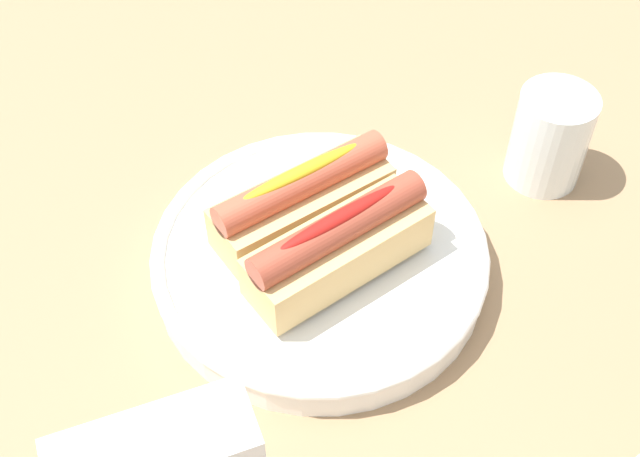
# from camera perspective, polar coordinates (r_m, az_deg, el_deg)

# --- Properties ---
(ground_plane) EXTENTS (2.40, 2.40, 0.00)m
(ground_plane) POSITION_cam_1_polar(r_m,az_deg,el_deg) (0.69, -1.09, -2.70)
(ground_plane) COLOR #9E7A56
(serving_bowl) EXTENTS (0.27, 0.27, 0.03)m
(serving_bowl) POSITION_cam_1_polar(r_m,az_deg,el_deg) (0.67, 0.00, -2.00)
(serving_bowl) COLOR white
(serving_bowl) RESTS_ON ground_plane
(hotdog_front) EXTENTS (0.15, 0.07, 0.06)m
(hotdog_front) POSITION_cam_1_polar(r_m,az_deg,el_deg) (0.65, -1.24, 2.02)
(hotdog_front) COLOR #DBB270
(hotdog_front) RESTS_ON serving_bowl
(hotdog_back) EXTENTS (0.16, 0.07, 0.06)m
(hotdog_back) POSITION_cam_1_polar(r_m,az_deg,el_deg) (0.62, 1.30, -1.17)
(hotdog_back) COLOR #DBB270
(hotdog_back) RESTS_ON serving_bowl
(water_glass) EXTENTS (0.07, 0.07, 0.09)m
(water_glass) POSITION_cam_1_polar(r_m,az_deg,el_deg) (0.76, 15.61, 5.84)
(water_glass) COLOR white
(water_glass) RESTS_ON ground_plane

